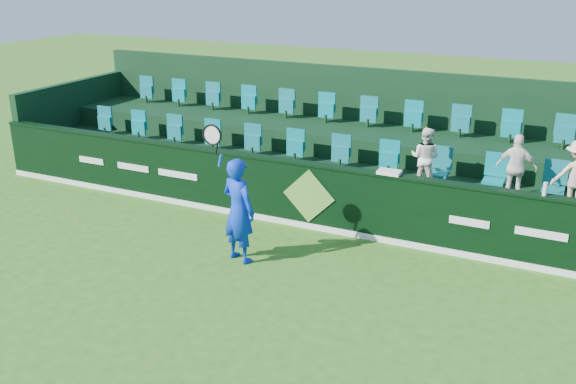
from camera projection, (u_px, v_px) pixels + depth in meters
The scene contains 13 objects.
ground at pixel (203, 322), 9.53m from camera, with size 60.00×60.00×0.00m, color #296818.
sponsor_hoarding at pixel (311, 195), 12.69m from camera, with size 16.00×0.25×1.35m.
stand_tier_front at pixel (331, 191), 13.72m from camera, with size 16.00×2.00×0.80m, color black.
stand_tier_back at pixel (361, 157), 15.24m from camera, with size 16.00×1.80×1.30m, color black.
stand_rear at pixel (369, 130), 15.43m from camera, with size 16.00×4.10×2.60m.
seat_row_front at pixel (339, 155), 13.82m from camera, with size 13.50×0.50×0.60m, color #126B72.
seat_row_back at pixel (367, 115), 15.17m from camera, with size 13.50×0.50×0.60m, color #126B72.
tennis_player at pixel (238, 210), 11.19m from camera, with size 1.04×0.63×2.51m.
spectator_left at pixel (425, 158), 12.60m from camera, with size 0.59×0.46×1.21m, color white.
spectator_middle at pixel (516, 168), 11.90m from camera, with size 0.74×0.31×1.27m, color white.
spectator_right at pixel (576, 175), 11.48m from camera, with size 0.82×0.47×1.28m, color beige.
towel at pixel (389, 172), 11.82m from camera, with size 0.42×0.27×0.06m, color white.
drinks_bottle at pixel (545, 189), 10.70m from camera, with size 0.07×0.07×0.23m, color silver.
Camera 1 is at (4.72, -6.94, 5.06)m, focal length 40.00 mm.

